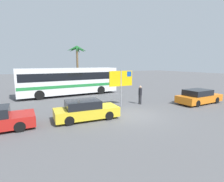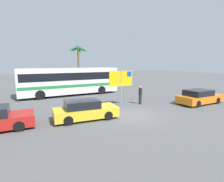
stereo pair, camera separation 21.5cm
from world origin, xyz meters
The scene contains 7 objects.
ground centered at (0.00, 0.00, 0.00)m, with size 120.00×120.00×0.00m, color #565659.
bus_front_coach centered at (-1.66, 10.35, 1.78)m, with size 11.31×2.58×3.17m.
ferry_sign centered at (0.71, 2.70, 2.33)m, with size 2.20×0.17×3.20m.
car_orange centered at (7.66, 0.11, 0.64)m, with size 4.57×1.86×1.32m.
car_yellow centered at (-3.29, 0.84, 0.64)m, with size 4.36×2.08×1.32m.
pedestrian_by_bus centered at (2.67, 2.57, 1.01)m, with size 0.32×0.32×1.72m.
palm_tree_seaside centered at (1.36, 16.30, 5.14)m, with size 3.38×3.19×6.35m.
Camera 2 is at (-7.13, -10.01, 3.74)m, focal length 28.00 mm.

